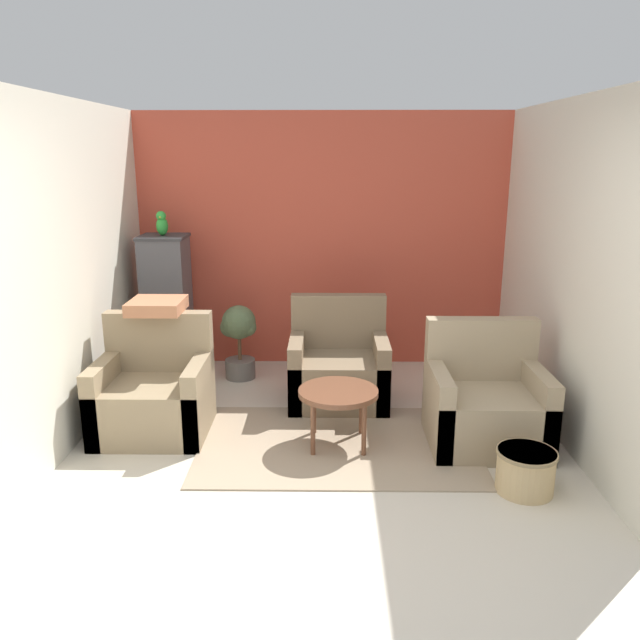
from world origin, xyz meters
TOP-DOWN VIEW (x-y plane):
  - ground_plane at (0.00, 0.00)m, footprint 20.00×20.00m
  - wall_back_accent at (0.00, 3.31)m, footprint 3.86×0.06m
  - wall_left at (-1.90, 1.64)m, footprint 0.06×3.28m
  - wall_right at (1.90, 1.64)m, footprint 0.06×3.28m
  - area_rug at (0.14, 1.30)m, footprint 2.11×1.38m
  - coffee_table at (0.14, 1.30)m, footprint 0.60×0.60m
  - armchair_left at (-1.32, 1.52)m, footprint 0.86×0.73m
  - armchair_right at (1.27, 1.35)m, footprint 0.86×0.73m
  - armchair_middle at (0.16, 2.18)m, footprint 0.86×0.73m
  - birdcage at (-1.51, 2.81)m, footprint 0.51×0.51m
  - parrot at (-1.51, 2.81)m, footprint 0.11×0.20m
  - potted_plant at (-0.81, 2.78)m, footprint 0.37×0.33m
  - wicker_basket at (1.37, 0.64)m, footprint 0.39×0.39m
  - throw_pillow at (-1.32, 1.78)m, footprint 0.42×0.42m

SIDE VIEW (x-z plane):
  - ground_plane at x=0.00m, z-range 0.00..0.00m
  - area_rug at x=0.14m, z-range 0.00..0.01m
  - wicker_basket at x=1.37m, z-range 0.01..0.30m
  - armchair_left at x=-1.32m, z-range -0.16..0.77m
  - armchair_right at x=1.27m, z-range -0.16..0.77m
  - armchair_middle at x=0.16m, z-range -0.16..0.77m
  - coffee_table at x=0.14m, z-range 0.18..0.63m
  - potted_plant at x=-0.81m, z-range 0.08..0.81m
  - birdcage at x=-1.51m, z-range -0.02..1.40m
  - throw_pillow at x=-1.32m, z-range 0.93..1.03m
  - wall_back_accent at x=0.00m, z-range 0.00..2.57m
  - wall_left at x=-1.90m, z-range 0.00..2.57m
  - wall_right at x=1.90m, z-range 0.00..2.57m
  - parrot at x=-1.51m, z-range 1.40..1.64m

